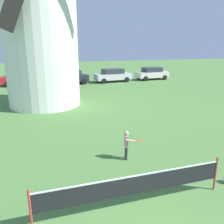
# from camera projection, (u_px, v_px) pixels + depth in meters

# --- Properties ---
(windmill) EXTENTS (9.50, 5.86, 14.48)m
(windmill) POSITION_uv_depth(u_px,v_px,m) (38.00, 6.00, 15.96)
(windmill) COLOR white
(windmill) RESTS_ON ground_plane
(tennis_net) EXTENTS (5.48, 0.06, 1.10)m
(tennis_net) POSITION_uv_depth(u_px,v_px,m) (134.00, 185.00, 6.46)
(tennis_net) COLOR red
(tennis_net) RESTS_ON ground_plane
(player_far) EXTENTS (0.68, 0.64, 1.18)m
(player_far) POSITION_uv_depth(u_px,v_px,m) (127.00, 143.00, 9.22)
(player_far) COLOR #333338
(player_far) RESTS_ON ground_plane
(parked_car_red) EXTENTS (4.28, 2.11, 1.56)m
(parked_car_red) POSITION_uv_depth(u_px,v_px,m) (21.00, 78.00, 26.07)
(parked_car_red) COLOR red
(parked_car_red) RESTS_ON ground_plane
(parked_car_black) EXTENTS (4.11, 2.34, 1.56)m
(parked_car_black) POSITION_uv_depth(u_px,v_px,m) (70.00, 77.00, 26.81)
(parked_car_black) COLOR #1E232D
(parked_car_black) RESTS_ON ground_plane
(parked_car_silver) EXTENTS (4.47, 2.20, 1.56)m
(parked_car_silver) POSITION_uv_depth(u_px,v_px,m) (113.00, 75.00, 28.43)
(parked_car_silver) COLOR silver
(parked_car_silver) RESTS_ON ground_plane
(parked_car_cream) EXTENTS (4.24, 2.13, 1.56)m
(parked_car_cream) POSITION_uv_depth(u_px,v_px,m) (152.00, 73.00, 30.31)
(parked_car_cream) COLOR silver
(parked_car_cream) RESTS_ON ground_plane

